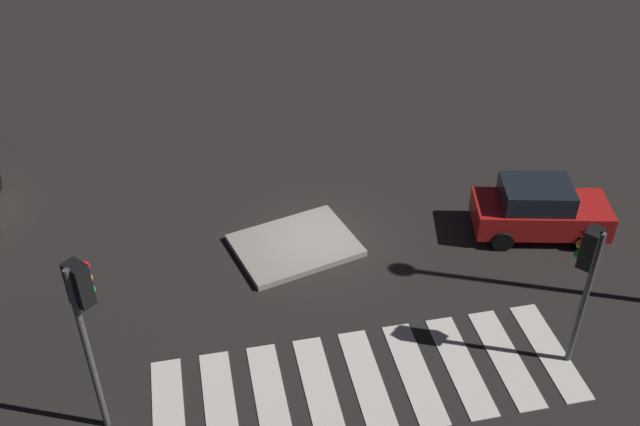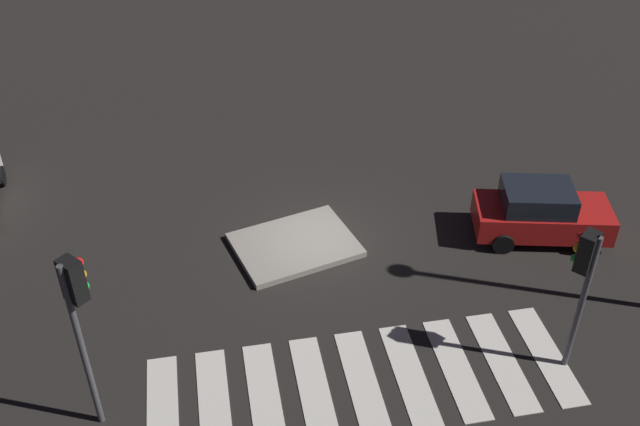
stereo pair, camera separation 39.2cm
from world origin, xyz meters
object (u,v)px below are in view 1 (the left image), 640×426
Objects in this scene: traffic_island at (295,245)px; car_red at (539,210)px; traffic_light_south at (83,309)px; traffic_light_east at (587,264)px.

traffic_island is 7.14m from car_red.
traffic_light_south is 1.16× the size of traffic_light_east.
traffic_light_east is (5.56, -5.45, 2.84)m from traffic_island.
traffic_island is at bearing 5.15° from traffic_light_east.
traffic_island is at bearing -173.00° from car_red.
car_red is at bearing -6.06° from traffic_island.
traffic_light_east reaches higher than traffic_island.
car_red is (7.07, -0.75, 0.74)m from traffic_island.
traffic_light_east is (10.61, -0.32, -0.47)m from traffic_light_south.
traffic_light_east is (-1.51, -4.70, 2.10)m from car_red.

